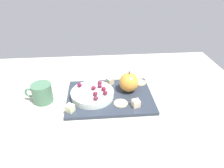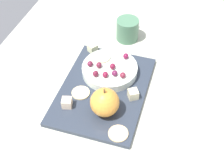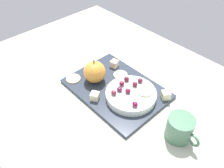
{
  "view_description": "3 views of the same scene",
  "coord_description": "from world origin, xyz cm",
  "px_view_note": "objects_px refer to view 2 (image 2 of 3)",
  "views": [
    {
      "loc": [
        -3.51,
        -67.48,
        51.72
      ],
      "look_at": [
        2.3,
        1.34,
        8.68
      ],
      "focal_mm": 32.47,
      "sensor_mm": 36.0,
      "label": 1
    },
    {
      "loc": [
        57.56,
        18.71,
        70.73
      ],
      "look_at": [
        2.09,
        2.0,
        8.36
      ],
      "focal_mm": 48.41,
      "sensor_mm": 36.0,
      "label": 2
    },
    {
      "loc": [
        -40.61,
        40.1,
        60.45
      ],
      "look_at": [
        0.55,
        1.8,
        8.43
      ],
      "focal_mm": 36.59,
      "sensor_mm": 36.0,
      "label": 3
    }
  ],
  "objects_px": {
    "apple_whole": "(105,102)",
    "cup": "(128,29)",
    "cheese_cube_2": "(93,48)",
    "grape_5": "(126,56)",
    "cheese_cube_1": "(133,94)",
    "platter": "(104,90)",
    "grape_4": "(105,75)",
    "grape_2": "(96,74)",
    "cracker_1": "(81,93)",
    "grape_6": "(99,65)",
    "apple_slice_0": "(102,57)",
    "cheese_cube_0": "(67,103)",
    "grape_1": "(90,64)",
    "cracker_0": "(118,133)",
    "grape_0": "(115,73)",
    "grape_3": "(113,66)",
    "grape_7": "(123,75)",
    "serving_dish": "(110,70)"
  },
  "relations": [
    {
      "from": "apple_slice_0",
      "to": "grape_7",
      "type": "bearing_deg",
      "value": 53.88
    },
    {
      "from": "cracker_1",
      "to": "grape_4",
      "type": "relative_size",
      "value": 2.81
    },
    {
      "from": "cheese_cube_0",
      "to": "cheese_cube_2",
      "type": "distance_m",
      "value": 0.24
    },
    {
      "from": "serving_dish",
      "to": "grape_0",
      "type": "relative_size",
      "value": 9.0
    },
    {
      "from": "cheese_cube_2",
      "to": "grape_3",
      "type": "xyz_separation_m",
      "value": [
        0.09,
        0.09,
        0.02
      ]
    },
    {
      "from": "grape_3",
      "to": "grape_6",
      "type": "relative_size",
      "value": 1.0
    },
    {
      "from": "cheese_cube_0",
      "to": "grape_3",
      "type": "relative_size",
      "value": 1.42
    },
    {
      "from": "apple_slice_0",
      "to": "cup",
      "type": "relative_size",
      "value": 0.47
    },
    {
      "from": "cracker_0",
      "to": "apple_whole",
      "type": "bearing_deg",
      "value": -137.31
    },
    {
      "from": "cheese_cube_2",
      "to": "cracker_1",
      "type": "bearing_deg",
      "value": 8.58
    },
    {
      "from": "cheese_cube_0",
      "to": "grape_3",
      "type": "height_order",
      "value": "grape_3"
    },
    {
      "from": "apple_whole",
      "to": "apple_slice_0",
      "type": "xyz_separation_m",
      "value": [
        -0.18,
        -0.07,
        -0.01
      ]
    },
    {
      "from": "cracker_1",
      "to": "grape_3",
      "type": "distance_m",
      "value": 0.13
    },
    {
      "from": "cheese_cube_0",
      "to": "grape_2",
      "type": "xyz_separation_m",
      "value": [
        -0.11,
        0.05,
        0.02
      ]
    },
    {
      "from": "cheese_cube_0",
      "to": "grape_1",
      "type": "xyz_separation_m",
      "value": [
        -0.15,
        0.02,
        0.02
      ]
    },
    {
      "from": "cheese_cube_2",
      "to": "grape_2",
      "type": "distance_m",
      "value": 0.14
    },
    {
      "from": "apple_whole",
      "to": "cracker_1",
      "type": "xyz_separation_m",
      "value": [
        -0.04,
        -0.09,
        -0.04
      ]
    },
    {
      "from": "apple_whole",
      "to": "cup",
      "type": "distance_m",
      "value": 0.35
    },
    {
      "from": "grape_3",
      "to": "cup",
      "type": "bearing_deg",
      "value": -178.28
    },
    {
      "from": "grape_1",
      "to": "cheese_cube_2",
      "type": "bearing_deg",
      "value": -164.81
    },
    {
      "from": "platter",
      "to": "apple_slice_0",
      "type": "xyz_separation_m",
      "value": [
        -0.1,
        -0.04,
        0.03
      ]
    },
    {
      "from": "platter",
      "to": "apple_whole",
      "type": "xyz_separation_m",
      "value": [
        0.08,
        0.03,
        0.05
      ]
    },
    {
      "from": "apple_slice_0",
      "to": "grape_6",
      "type": "bearing_deg",
      "value": 5.57
    },
    {
      "from": "cracker_1",
      "to": "grape_7",
      "type": "distance_m",
      "value": 0.13
    },
    {
      "from": "grape_4",
      "to": "cup",
      "type": "xyz_separation_m",
      "value": [
        -0.24,
        0.0,
        -0.01
      ]
    },
    {
      "from": "cheese_cube_0",
      "to": "grape_0",
      "type": "height_order",
      "value": "grape_0"
    },
    {
      "from": "cheese_cube_0",
      "to": "grape_1",
      "type": "relative_size",
      "value": 1.42
    },
    {
      "from": "cheese_cube_2",
      "to": "apple_slice_0",
      "type": "relative_size",
      "value": 0.52
    },
    {
      "from": "grape_3",
      "to": "cheese_cube_2",
      "type": "bearing_deg",
      "value": -132.13
    },
    {
      "from": "cracker_1",
      "to": "grape_3",
      "type": "bearing_deg",
      "value": 146.61
    },
    {
      "from": "cheese_cube_2",
      "to": "cracker_1",
      "type": "height_order",
      "value": "cheese_cube_2"
    },
    {
      "from": "grape_3",
      "to": "platter",
      "type": "bearing_deg",
      "value": -7.74
    },
    {
      "from": "grape_2",
      "to": "grape_5",
      "type": "bearing_deg",
      "value": 147.0
    },
    {
      "from": "cracker_1",
      "to": "grape_0",
      "type": "distance_m",
      "value": 0.11
    },
    {
      "from": "cracker_1",
      "to": "grape_6",
      "type": "bearing_deg",
      "value": 164.95
    },
    {
      "from": "cracker_0",
      "to": "apple_slice_0",
      "type": "xyz_separation_m",
      "value": [
        -0.24,
        -0.12,
        0.03
      ]
    },
    {
      "from": "apple_whole",
      "to": "grape_1",
      "type": "xyz_separation_m",
      "value": [
        -0.14,
        -0.09,
        -0.01
      ]
    },
    {
      "from": "cheese_cube_0",
      "to": "grape_7",
      "type": "distance_m",
      "value": 0.18
    },
    {
      "from": "cheese_cube_2",
      "to": "cheese_cube_0",
      "type": "bearing_deg",
      "value": 2.1
    },
    {
      "from": "cup",
      "to": "apple_whole",
      "type": "bearing_deg",
      "value": 4.51
    },
    {
      "from": "cracker_0",
      "to": "grape_0",
      "type": "distance_m",
      "value": 0.19
    },
    {
      "from": "grape_0",
      "to": "grape_3",
      "type": "distance_m",
      "value": 0.03
    },
    {
      "from": "grape_2",
      "to": "cup",
      "type": "relative_size",
      "value": 0.17
    },
    {
      "from": "cheese_cube_2",
      "to": "grape_5",
      "type": "relative_size",
      "value": 1.42
    },
    {
      "from": "apple_whole",
      "to": "cup",
      "type": "bearing_deg",
      "value": -175.49
    },
    {
      "from": "platter",
      "to": "grape_4",
      "type": "xyz_separation_m",
      "value": [
        -0.02,
        -0.0,
        0.04
      ]
    },
    {
      "from": "apple_whole",
      "to": "cheese_cube_0",
      "type": "height_order",
      "value": "apple_whole"
    },
    {
      "from": "apple_whole",
      "to": "grape_2",
      "type": "relative_size",
      "value": 4.2
    },
    {
      "from": "cheese_cube_1",
      "to": "grape_5",
      "type": "height_order",
      "value": "grape_5"
    },
    {
      "from": "cheese_cube_0",
      "to": "cracker_0",
      "type": "bearing_deg",
      "value": 73.27
    }
  ]
}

